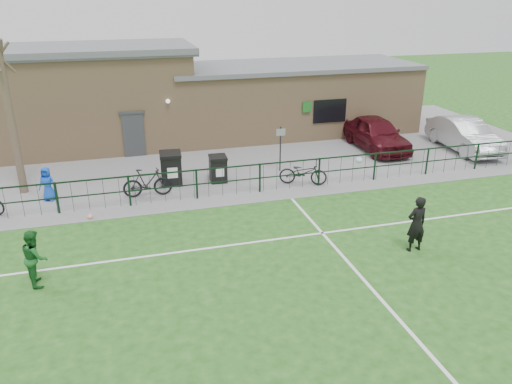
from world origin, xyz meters
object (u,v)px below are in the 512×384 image
object	(u,v)px
bare_tree	(11,118)
bicycle_d	(148,183)
wheelie_bin_left	(171,169)
outfield_player	(35,257)
car_maroon	(376,133)
ball_ground	(90,216)
wheelie_bin_right	(218,170)
bicycle_e	(303,172)
spectator_child	(47,184)
sign_post	(280,149)
car_silver	(464,135)

from	to	relation	value
bare_tree	bicycle_d	distance (m)	5.58
wheelie_bin_left	outfield_player	bearing A→B (deg)	-119.77
car_maroon	ball_ground	world-z (taller)	car_maroon
wheelie_bin_right	ball_ground	xyz separation A→B (m)	(-5.09, -2.40, -0.43)
car_maroon	bicycle_e	xyz separation A→B (m)	(-5.23, -3.61, -0.29)
wheelie_bin_right	bicycle_d	world-z (taller)	bicycle_d
spectator_child	outfield_player	distance (m)	6.05
bicycle_d	outfield_player	world-z (taller)	outfield_player
car_maroon	bicycle_e	distance (m)	6.36
bicycle_d	outfield_player	size ratio (longest dim) A/B	1.18
sign_post	bicycle_e	xyz separation A→B (m)	(0.39, -1.82, -0.49)
bicycle_e	outfield_player	world-z (taller)	outfield_player
bare_tree	wheelie_bin_right	world-z (taller)	bare_tree
bare_tree	car_silver	xyz separation A→B (m)	(20.28, 0.12, -2.20)
car_maroon	sign_post	bearing A→B (deg)	-161.42
outfield_player	car_silver	bearing A→B (deg)	-80.71
wheelie_bin_right	car_silver	xyz separation A→B (m)	(12.62, 1.00, 0.27)
bare_tree	car_silver	bearing A→B (deg)	0.35
bicycle_e	bare_tree	bearing A→B (deg)	102.46
car_maroon	wheelie_bin_left	bearing A→B (deg)	-167.92
car_silver	spectator_child	world-z (taller)	car_silver
car_silver	outfield_player	world-z (taller)	outfield_player
wheelie_bin_right	bicycle_d	size ratio (longest dim) A/B	0.54
car_silver	bicycle_d	bearing A→B (deg)	-168.58
car_maroon	bicycle_d	size ratio (longest dim) A/B	2.51
wheelie_bin_right	bicycle_e	world-z (taller)	bicycle_e
spectator_child	car_silver	bearing A→B (deg)	23.34
car_maroon	car_silver	bearing A→B (deg)	-16.56
car_silver	bicycle_d	xyz separation A→B (m)	(-15.57, -1.89, -0.21)
ball_ground	sign_post	bearing A→B (deg)	20.07
wheelie_bin_right	car_maroon	distance (m)	8.82
car_maroon	car_silver	size ratio (longest dim) A/B	1.00
bare_tree	bicycle_e	size ratio (longest dim) A/B	3.08
car_maroon	outfield_player	distance (m)	17.13
wheelie_bin_left	car_silver	xyz separation A→B (m)	(14.53, 0.75, 0.15)
car_silver	ball_ground	xyz separation A→B (m)	(-17.71, -3.40, -0.70)
bicycle_e	car_silver	bearing A→B (deg)	-52.36
sign_post	car_silver	size ratio (longest dim) A/B	0.42
bicycle_d	spectator_child	bearing A→B (deg)	81.88
wheelie_bin_right	spectator_child	world-z (taller)	spectator_child
wheelie_bin_left	car_silver	bearing A→B (deg)	7.17
car_silver	bicycle_d	distance (m)	15.68
spectator_child	car_maroon	bearing A→B (deg)	29.19
wheelie_bin_left	spectator_child	distance (m)	4.73
bare_tree	ball_ground	world-z (taller)	bare_tree
sign_post	outfield_player	xyz separation A→B (m)	(-9.20, -6.81, -0.22)
outfield_player	ball_ground	world-z (taller)	outfield_player
wheelie_bin_right	outfield_player	bearing A→B (deg)	-131.91
bare_tree	bicycle_e	xyz separation A→B (m)	(10.93, -2.19, -2.47)
car_silver	bicycle_d	size ratio (longest dim) A/B	2.51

